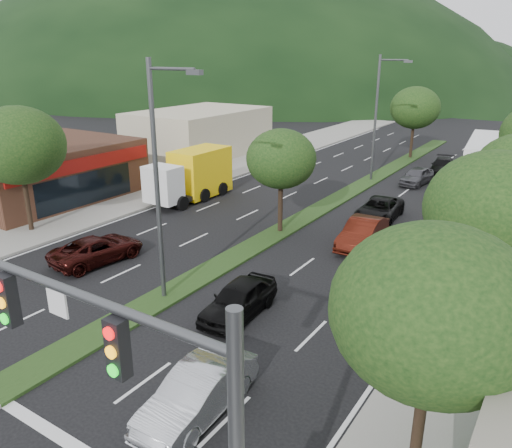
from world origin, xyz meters
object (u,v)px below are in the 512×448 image
Objects in this scene: streetlight_near at (160,174)px; suv_maroon at (97,249)px; car_queue_f at (443,166)px; tree_r_b at (495,210)px; motorhome at (487,163)px; tree_l_a at (19,145)px; car_queue_d at (379,209)px; car_queue_e at (417,176)px; box_truck at (193,176)px; tree_med_far at (415,108)px; car_queue_a at (239,299)px; tree_r_a at (434,311)px; streetlight_mid at (378,113)px; car_queue_c at (363,233)px; tree_med_near at (281,159)px; sedan_silver at (198,392)px; traffic_signal at (156,413)px.

suv_maroon is at bearing 168.78° from streetlight_near.
car_queue_f reaches higher than suv_maroon.
tree_r_b reaches higher than motorhome.
car_queue_d is (16.60, 13.53, -4.51)m from tree_l_a.
box_truck reaches higher than car_queue_e.
tree_l_a is 32.79m from motorhome.
tree_med_far is 0.66× the size of motorhome.
motorhome is (8.37, -8.89, -2.92)m from tree_med_far.
car_queue_e is (-0.06, 25.28, -0.03)m from car_queue_a.
car_queue_f is at bearing 102.35° from tree_r_a.
streetlight_mid is 1.40× the size of box_truck.
car_queue_e is at bearing 92.50° from car_queue_c.
tree_med_near is at bearing 32.62° from tree_l_a.
streetlight_near and streetlight_mid have the same top height.
tree_r_a is 0.66× the size of streetlight_mid.
tree_r_b is at bearing 90.00° from tree_r_a.
tree_r_b is 1.48× the size of car_queue_c.
streetlight_near reaches higher than tree_r_b.
tree_r_a reaches higher than car_queue_c.
car_queue_d is 10.29m from car_queue_e.
tree_r_b reaches higher than sedan_silver.
car_queue_d is at bearing 75.93° from streetlight_near.
suv_maroon is 0.67× the size of box_truck.
tree_l_a is at bearing 171.29° from car_queue_a.
box_truck is (-21.00, 8.88, -3.38)m from tree_r_b.
traffic_signal is 28.92m from box_truck.
traffic_signal is at bearing -102.37° from tree_r_b.
car_queue_a is 15.01m from car_queue_d.
streetlight_mid reaches higher than car_queue_d.
car_queue_d is 12.42m from motorhome.
box_truck is at bearing 162.26° from tree_med_near.
streetlight_near is (0.21, -36.00, 0.58)m from tree_med_far.
tree_r_a is 31.32m from streetlight_mid.
box_truck reaches higher than car_queue_d.
streetlight_near reaches higher than sedan_silver.
box_truck is (-13.38, -17.93, 0.99)m from car_queue_f.
tree_r_b reaches higher than car_queue_d.
tree_med_near is 0.58× the size of motorhome.
streetlight_mid is at bearing -133.25° from car_queue_f.
tree_med_far is 8.06m from car_queue_f.
tree_l_a is 1.49× the size of car_queue_d.
car_queue_f is (0.77, 30.28, -0.05)m from car_queue_a.
car_queue_a is at bearing -157.53° from tree_r_b.
box_truck is (-21.00, 16.88, -3.16)m from tree_r_a.
motorhome is at bearing -50.43° from car_queue_f.
tree_med_near is at bearing -109.44° from car_queue_f.
traffic_signal is 0.67× the size of motorhome.
tree_r_a is 0.96× the size of tree_med_far.
streetlight_near is at bearing -116.94° from car_queue_c.
tree_r_b is 34.18m from tree_med_far.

